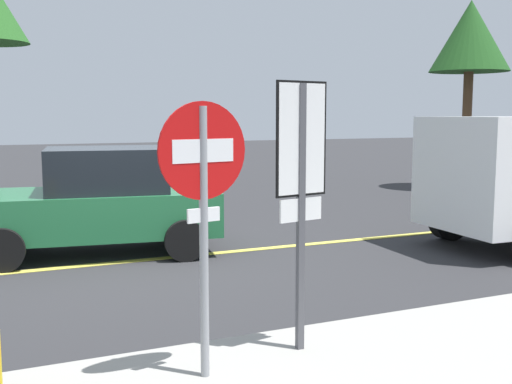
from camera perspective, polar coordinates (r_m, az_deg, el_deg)
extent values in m
plane|color=#2D2D30|center=(9.70, -12.02, -6.34)|extent=(80.00, 80.00, 0.00)
cube|color=#E0D14C|center=(10.70, 3.95, -4.90)|extent=(28.00, 0.16, 0.01)
cylinder|color=gray|center=(4.90, -4.81, -5.68)|extent=(0.07, 0.07, 2.30)
cylinder|color=red|center=(4.79, -4.91, 3.80)|extent=(0.75, 0.15, 0.76)
cube|color=white|center=(4.79, -4.91, 3.80)|extent=(0.53, 0.12, 0.18)
cube|color=white|center=(4.84, -4.84, -2.12)|extent=(0.28, 0.07, 0.11)
cube|color=#4C4C51|center=(5.45, 4.13, -3.29)|extent=(0.06, 0.06, 2.50)
cube|color=white|center=(5.36, 4.20, 4.88)|extent=(0.50, 0.12, 0.95)
cube|color=black|center=(5.36, 4.20, 4.88)|extent=(0.53, 0.12, 0.99)
cube|color=white|center=(5.42, 4.14, -1.63)|extent=(0.45, 0.11, 0.20)
cylinder|color=black|center=(11.65, 17.35, -2.35)|extent=(0.77, 0.29, 0.76)
cube|color=#236B3D|center=(10.30, -14.56, -1.85)|extent=(4.07, 2.34, 0.69)
cube|color=black|center=(10.23, -13.61, 2.03)|extent=(2.06, 1.83, 0.69)
cylinder|color=black|center=(9.56, -22.29, -4.96)|extent=(0.67, 0.31, 0.64)
cylinder|color=black|center=(11.31, -21.24, -3.10)|extent=(0.67, 0.31, 0.64)
cylinder|color=black|center=(9.59, -6.54, -4.42)|extent=(0.67, 0.31, 0.64)
cylinder|color=black|center=(11.34, -7.96, -2.66)|extent=(0.67, 0.31, 0.64)
cylinder|color=#513823|center=(19.64, 18.76, 5.33)|extent=(0.28, 0.28, 3.49)
cone|color=#1E4C1C|center=(19.77, 19.09, 13.39)|extent=(2.32, 2.32, 2.07)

